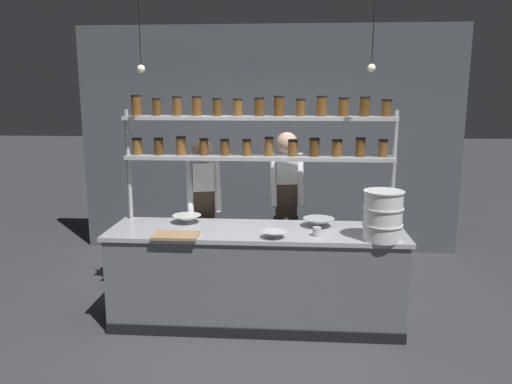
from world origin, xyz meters
The scene contains 13 objects.
ground_plane centered at (0.00, 0.00, 0.00)m, with size 40.00×40.00×0.00m, color #3D3D42.
back_wall centered at (0.00, 2.31, 1.53)m, with size 5.17×0.12×3.05m, color #4C5156.
prep_counter centered at (0.00, 0.00, 0.46)m, with size 2.77×0.76×0.92m.
spice_shelf_unit centered at (0.01, 0.33, 1.73)m, with size 2.65×0.28×2.16m.
chef_left centered at (-0.60, 0.58, 0.98)m, with size 0.41×0.34×1.70m.
chef_center centered at (0.27, 0.78, 1.03)m, with size 0.39×0.32×1.77m.
container_stack centered at (1.12, -0.25, 1.14)m, with size 0.35×0.35×0.44m.
cutting_board centered at (-0.69, -0.29, 0.93)m, with size 0.40×0.26×0.02m.
prep_bowl_near_left centered at (-0.70, 0.19, 0.96)m, with size 0.28×0.28×0.08m.
prep_bowl_center_front centered at (0.18, -0.26, 0.95)m, with size 0.22×0.22×0.06m.
prep_bowl_center_back centered at (0.59, 0.15, 0.96)m, with size 0.30×0.30×0.08m.
serving_cup_front centered at (0.56, -0.18, 0.96)m, with size 0.08×0.08×0.08m.
pendant_light_row centered at (-0.02, 0.00, 2.42)m, with size 2.10×0.07×0.65m.
Camera 1 is at (0.33, -4.50, 2.18)m, focal length 35.00 mm.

